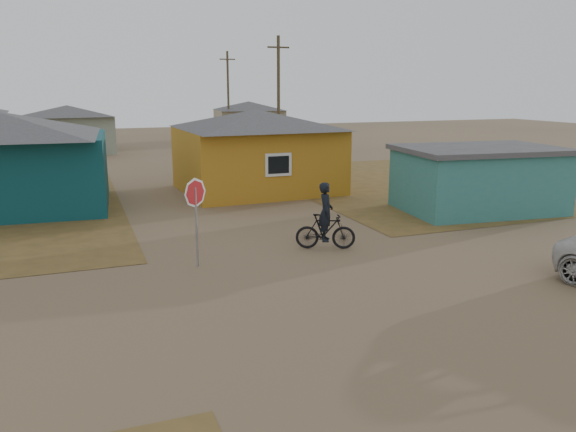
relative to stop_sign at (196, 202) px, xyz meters
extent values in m
plane|color=brown|center=(2.70, -3.28, -1.85)|extent=(120.00, 120.00, 0.00)
cube|color=brown|center=(16.70, 9.72, -1.84)|extent=(20.00, 18.00, 0.00)
cube|color=#0B383D|center=(-5.80, 10.22, -0.35)|extent=(8.40, 6.54, 3.00)
cube|color=#B67A1C|center=(5.20, 10.72, -0.35)|extent=(7.21, 6.24, 3.00)
pyramid|color=#3D3D40|center=(5.20, 10.72, 1.60)|extent=(7.72, 6.76, 0.90)
cube|color=silver|center=(5.20, 7.69, -0.20)|extent=(1.20, 0.06, 1.00)
cube|color=black|center=(5.20, 7.66, -0.20)|extent=(0.95, 0.04, 0.75)
cube|color=#377B74|center=(12.20, 3.22, -0.65)|extent=(6.39, 4.61, 2.40)
cube|color=#3D3D40|center=(12.20, 3.22, 0.65)|extent=(6.71, 4.93, 0.20)
cube|color=gray|center=(-3.30, 30.72, -0.45)|extent=(6.49, 5.60, 2.80)
pyramid|color=#3D3D40|center=(-3.30, 30.72, 1.35)|extent=(7.04, 6.15, 0.80)
cube|color=gray|center=(12.70, 36.72, -0.45)|extent=(6.41, 5.50, 2.80)
pyramid|color=#3D3D40|center=(12.70, 36.72, 1.35)|extent=(6.95, 6.05, 0.80)
cylinder|color=#4B402D|center=(9.20, 18.72, 2.15)|extent=(0.20, 0.20, 8.00)
cube|color=#4B402D|center=(9.20, 18.72, 5.45)|extent=(1.40, 0.10, 0.10)
cylinder|color=#4B402D|center=(10.20, 34.72, 2.15)|extent=(0.20, 0.20, 8.00)
cube|color=#4B402D|center=(10.20, 34.72, 5.45)|extent=(1.40, 0.10, 0.10)
cylinder|color=gray|center=(0.00, 0.00, -0.72)|extent=(0.07, 0.07, 2.26)
imported|color=black|center=(4.09, 0.33, -1.29)|extent=(1.91, 1.21, 1.11)
imported|color=black|center=(4.09, 0.33, -0.67)|extent=(0.67, 0.79, 1.83)
camera|label=1|loc=(-2.98, -15.01, 3.09)|focal=35.00mm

